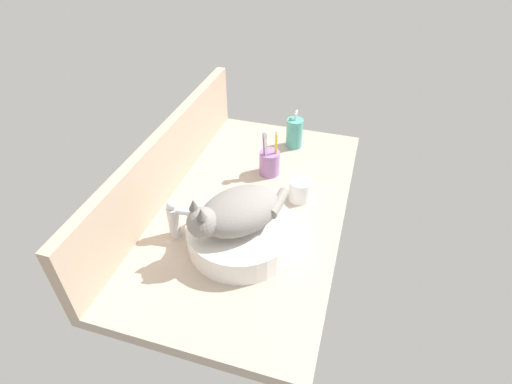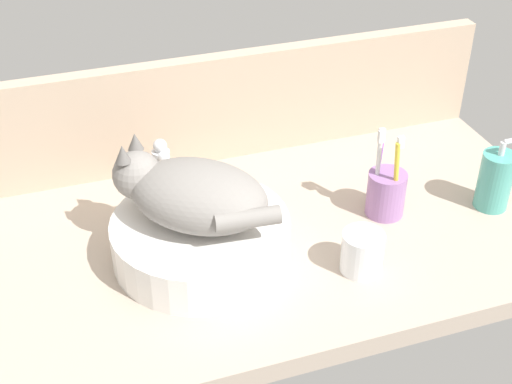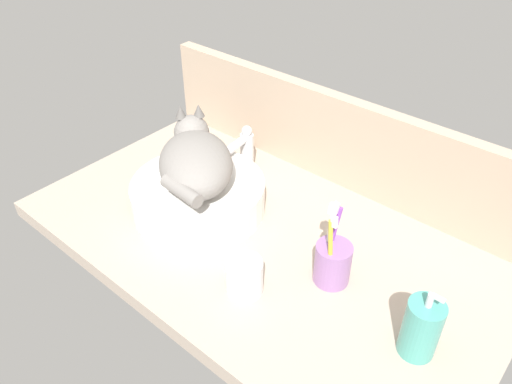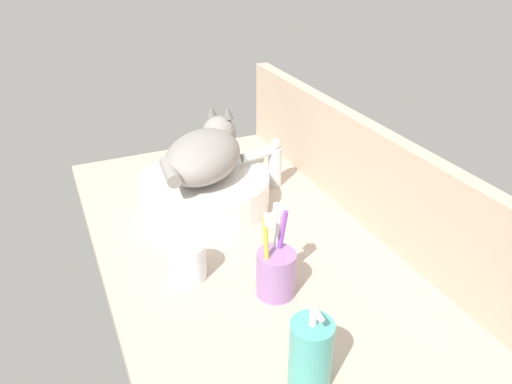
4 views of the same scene
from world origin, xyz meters
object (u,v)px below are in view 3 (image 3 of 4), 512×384
at_px(water_glass, 244,278).
at_px(faucet, 244,149).
at_px(toothbrush_cup, 332,261).
at_px(sink_basin, 199,196).
at_px(cat, 195,159).
at_px(soap_dispenser, 421,328).

bearing_deg(water_glass, faucet, 131.37).
bearing_deg(toothbrush_cup, faucet, 155.61).
xyz_separation_m(sink_basin, water_glass, (0.26, -0.13, -0.01)).
xyz_separation_m(cat, faucet, (-0.01, 0.19, -0.06)).
xyz_separation_m(sink_basin, faucet, (-0.02, 0.19, 0.03)).
xyz_separation_m(toothbrush_cup, water_glass, (-0.12, -0.14, -0.02)).
bearing_deg(faucet, water_glass, -48.63).
height_order(sink_basin, toothbrush_cup, toothbrush_cup).
relative_size(faucet, soap_dispenser, 0.89).
height_order(soap_dispenser, toothbrush_cup, toothbrush_cup).
xyz_separation_m(faucet, soap_dispenser, (0.61, -0.23, -0.01)).
height_order(faucet, toothbrush_cup, toothbrush_cup).
height_order(faucet, soap_dispenser, soap_dispenser).
distance_m(toothbrush_cup, water_glass, 0.18).
bearing_deg(faucet, cat, -86.38).
height_order(cat, soap_dispenser, cat).
xyz_separation_m(sink_basin, cat, (-0.01, 0.01, 0.10)).
distance_m(soap_dispenser, toothbrush_cup, 0.22).
bearing_deg(water_glass, cat, 153.60).
height_order(sink_basin, cat, cat).
relative_size(cat, faucet, 2.21).
height_order(toothbrush_cup, water_glass, toothbrush_cup).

